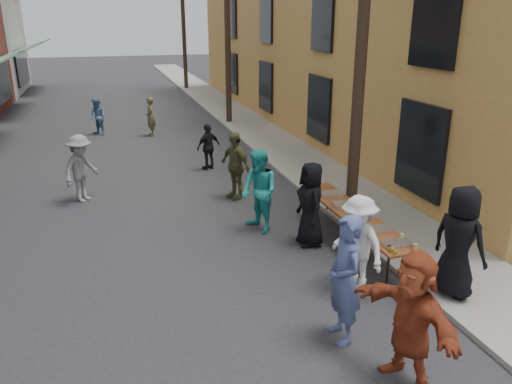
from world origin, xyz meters
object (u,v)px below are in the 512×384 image
guest_front_a (311,204)px  server (459,242)px  utility_pole_near (363,21)px  catering_tray_sausage (397,244)px  utility_pole_far (183,19)px  guest_front_c (259,191)px  serving_table (353,215)px  utility_pole_mid (227,19)px

guest_front_a → server: (1.49, -2.76, 0.17)m
utility_pole_near → catering_tray_sausage: 4.78m
utility_pole_far → server: 27.90m
server → guest_front_a: bearing=7.8°
server → utility_pole_near: bearing=-19.7°
utility_pole_far → guest_front_c: utility_pole_far is taller
serving_table → server: 2.51m
utility_pole_far → guest_front_c: size_ratio=4.79×
guest_front_a → guest_front_c: bearing=-139.4°
guest_front_c → catering_tray_sausage: bearing=10.7°
catering_tray_sausage → guest_front_c: (-1.63, 3.00, 0.15)m
utility_pole_far → guest_front_c: 24.33m
guest_front_a → utility_pole_mid: bearing=174.1°
serving_table → utility_pole_near: bearing=64.2°
guest_front_a → guest_front_c: guest_front_c is taller
utility_pole_mid → guest_front_c: 12.68m
guest_front_a → utility_pole_far: bearing=177.1°
utility_pole_near → serving_table: size_ratio=2.25×
utility_pole_near → server: 5.04m
utility_pole_mid → utility_pole_far: same height
guest_front_c → utility_pole_mid: bearing=151.5°
guest_front_c → server: (2.31, -3.73, 0.13)m
utility_pole_far → server: utility_pole_far is taller
serving_table → guest_front_c: (-1.63, 1.35, 0.23)m
utility_pole_far → catering_tray_sausage: bearing=-91.3°
utility_pole_mid → catering_tray_sausage: utility_pole_mid is taller
guest_front_a → utility_pole_near: bearing=123.4°
utility_pole_mid → serving_table: (-0.63, -13.30, -3.79)m
utility_pole_mid → catering_tray_sausage: (-0.63, -14.95, -3.71)m
utility_pole_near → serving_table: 4.06m
catering_tray_sausage → utility_pole_mid: bearing=87.6°
catering_tray_sausage → server: 1.04m
serving_table → server: bearing=-74.1°
utility_pole_mid → server: (0.05, -15.69, -3.43)m
utility_pole_far → guest_front_c: (-2.26, -23.96, -3.56)m
utility_pole_far → guest_front_a: bearing=-93.3°
guest_front_a → server: server is taller
utility_pole_far → server: size_ratio=4.64×
utility_pole_near → utility_pole_far: same height
utility_pole_far → catering_tray_sausage: (-0.63, -26.95, -3.71)m
guest_front_a → server: 3.14m
utility_pole_mid → utility_pole_far: (0.00, 12.00, 0.00)m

